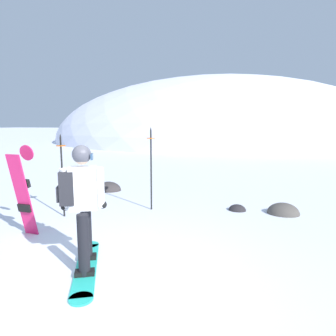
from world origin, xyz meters
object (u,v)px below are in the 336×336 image
Objects in this scene: snowboarder_main at (81,204)px; spare_snowboard at (23,191)px; piste_marker_near at (62,170)px; rock_dark at (109,190)px; piste_marker_far at (151,163)px; rock_small at (237,210)px; rock_mid at (283,214)px.

snowboarder_main is 1.05× the size of spare_snowboard.
rock_dark is at bearing 97.97° from piste_marker_near.
snowboarder_main is 3.01m from piste_marker_far.
snowboarder_main reaches higher than spare_snowboard.
piste_marker_near is 0.93× the size of piste_marker_far.
rock_dark is (-1.97, 1.49, -1.10)m from piste_marker_far.
spare_snowboard is 2.75m from piste_marker_far.
rock_dark is at bearing 166.19° from rock_small.
snowboarder_main is at bearing -127.55° from rock_mid.
snowboarder_main is at bearing -23.12° from spare_snowboard.
snowboarder_main is 4.06m from rock_small.
spare_snowboard reaches higher than rock_mid.
spare_snowboard is at bearing -82.98° from rock_dark.
piste_marker_near is at bearing -155.24° from rock_small.
rock_dark is 1.88× the size of rock_small.
piste_marker_near is at bearing -145.68° from piste_marker_far.
snowboarder_main is at bearing -86.81° from piste_marker_far.
piste_marker_near is 1.94m from piste_marker_far.
piste_marker_far is at bearing -37.20° from rock_dark.
piste_marker_far reaches higher than snowboarder_main.
rock_small is at bearing 15.49° from piste_marker_far.
spare_snowboard reaches higher than rock_small.
snowboarder_main is 0.96× the size of piste_marker_near.
piste_marker_near is at bearing 132.87° from snowboarder_main.
piste_marker_far reaches higher than rock_small.
piste_marker_far is (1.50, 2.29, 0.28)m from spare_snowboard.
rock_dark is 4.01m from rock_small.
piste_marker_near reaches higher than rock_small.
rock_small is at bearing -13.81° from rock_dark.
spare_snowboard is 0.84× the size of piste_marker_far.
spare_snowboard is 2.32× the size of rock_mid.
rock_small is (1.93, 0.54, -1.10)m from piste_marker_far.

